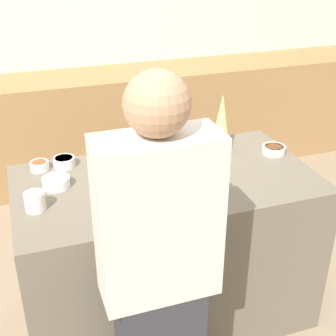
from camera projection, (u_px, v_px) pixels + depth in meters
ground_plane at (167, 309)px, 2.85m from camera, size 12.00×12.00×0.00m
wall_back at (86, 26)px, 4.11m from camera, size 8.00×0.05×2.60m
back_cabinet_block at (100, 126)px, 4.22m from camera, size 6.00×0.60×0.95m
kitchen_island at (167, 249)px, 2.65m from camera, size 1.57×0.84×0.90m
baking_tray at (176, 186)px, 2.36m from camera, size 0.39×0.29×0.01m
gingerbread_house at (176, 164)px, 2.30m from camera, size 0.21×0.15×0.30m
decorative_tree at (221, 124)px, 2.64m from camera, size 0.13×0.13×0.35m
candy_bowl_far_right at (274, 149)px, 2.71m from camera, size 0.14×0.14×0.04m
candy_bowl_near_tray_right at (56, 182)px, 2.35m from camera, size 0.14×0.14×0.05m
candy_bowl_near_tray_left at (217, 165)px, 2.53m from camera, size 0.11×0.11×0.04m
candy_bowl_front_corner at (130, 157)px, 2.63m from camera, size 0.10×0.10×0.04m
candy_bowl_beside_tree at (102, 183)px, 2.34m from camera, size 0.13×0.13×0.04m
candy_bowl_center_rear at (64, 162)px, 2.55m from camera, size 0.12×0.12×0.05m
candy_bowl_behind_tray at (40, 165)px, 2.52m from camera, size 0.10×0.10×0.05m
cookbook at (161, 157)px, 2.65m from camera, size 0.16×0.15×0.02m
mug at (35, 201)px, 2.15m from camera, size 0.10×0.10×0.09m
person at (159, 278)px, 1.80m from camera, size 0.44×0.55×1.69m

